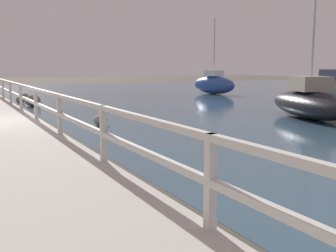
{
  "coord_description": "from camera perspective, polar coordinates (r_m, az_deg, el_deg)",
  "views": [
    {
      "loc": [
        -0.54,
        -12.86,
        1.85
      ],
      "look_at": [
        4.84,
        -2.86,
        0.14
      ],
      "focal_mm": 42.0,
      "sensor_mm": 36.0,
      "label": 1
    }
  ],
  "objects": [
    {
      "name": "boulder_downstream",
      "position": [
        25.27,
        -20.06,
        4.17
      ],
      "size": [
        0.38,
        0.35,
        0.29
      ],
      "color": "gray",
      "rests_on": "ground"
    },
    {
      "name": "sailboat_black",
      "position": [
        15.12,
        19.89,
        3.22
      ],
      "size": [
        3.13,
        5.18,
        5.62
      ],
      "rotation": [
        0.0,
        0.0,
        -0.34
      ],
      "color": "black",
      "rests_on": "water_surface"
    },
    {
      "name": "boulder_water_edge",
      "position": [
        21.63,
        -20.62,
        3.57
      ],
      "size": [
        0.47,
        0.42,
        0.35
      ],
      "color": "slate",
      "rests_on": "ground"
    },
    {
      "name": "boulder_far_strip",
      "position": [
        19.79,
        -19.04,
        3.52
      ],
      "size": [
        0.73,
        0.66,
        0.55
      ],
      "color": "slate",
      "rests_on": "ground"
    },
    {
      "name": "boulder_near_dock",
      "position": [
        12.73,
        -9.77,
        0.84
      ],
      "size": [
        0.45,
        0.41,
        0.34
      ],
      "color": "gray",
      "rests_on": "ground"
    },
    {
      "name": "railing",
      "position": [
        13.07,
        -18.69,
        3.93
      ],
      "size": [
        0.1,
        32.5,
        0.98
      ],
      "color": "silver",
      "rests_on": "dock_walkway"
    },
    {
      "name": "sailboat_blue",
      "position": [
        27.52,
        6.64,
        6.07
      ],
      "size": [
        1.55,
        4.12,
        5.15
      ],
      "rotation": [
        0.0,
        0.0,
        0.1
      ],
      "color": "#2D4C9E",
      "rests_on": "water_surface"
    }
  ]
}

